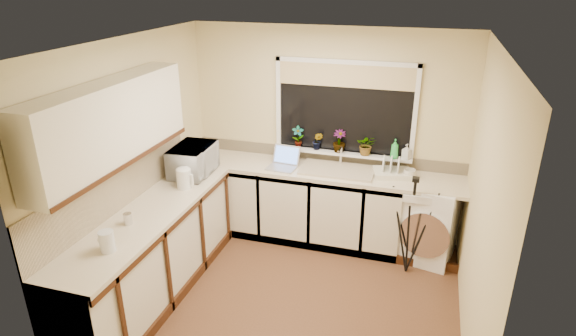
{
  "coord_description": "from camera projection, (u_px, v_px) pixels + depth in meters",
  "views": [
    {
      "loc": [
        1.09,
        -3.7,
        2.99
      ],
      "look_at": [
        -0.18,
        0.55,
        1.15
      ],
      "focal_mm": 29.79,
      "sensor_mm": 36.0,
      "label": 1
    }
  ],
  "objects": [
    {
      "name": "soap_bottle_green",
      "position": [
        395.0,
        149.0,
        5.28
      ],
      "size": [
        0.1,
        0.1,
        0.22
      ],
      "primitive_type": "imported",
      "rotation": [
        0.0,
        0.0,
        0.16
      ],
      "color": "green",
      "rests_on": "windowsill"
    },
    {
      "name": "cup_left",
      "position": [
        105.0,
        243.0,
        3.86
      ],
      "size": [
        0.14,
        0.14,
        0.1
      ],
      "primitive_type": "imported",
      "rotation": [
        0.0,
        0.0,
        0.35
      ],
      "color": "beige",
      "rests_on": "worktop_left"
    },
    {
      "name": "microwave",
      "position": [
        193.0,
        160.0,
        5.25
      ],
      "size": [
        0.42,
        0.6,
        0.32
      ],
      "primitive_type": "imported",
      "rotation": [
        0.0,
        0.0,
        1.63
      ],
      "color": "white",
      "rests_on": "worktop_left"
    },
    {
      "name": "plant_d",
      "position": [
        366.0,
        145.0,
        5.38
      ],
      "size": [
        0.22,
        0.2,
        0.24
      ],
      "primitive_type": "imported",
      "rotation": [
        0.0,
        0.0,
        0.06
      ],
      "color": "#999999",
      "rests_on": "windowsill"
    },
    {
      "name": "wall_left",
      "position": [
        133.0,
        166.0,
        4.67
      ],
      "size": [
        0.0,
        3.0,
        3.0
      ],
      "primitive_type": "plane",
      "rotation": [
        1.57,
        0.0,
        1.57
      ],
      "color": "beige",
      "rests_on": "ground"
    },
    {
      "name": "plant_c",
      "position": [
        339.0,
        141.0,
        5.47
      ],
      "size": [
        0.17,
        0.17,
        0.26
      ],
      "primitive_type": "imported",
      "rotation": [
        0.0,
        0.0,
        0.22
      ],
      "color": "#999999",
      "rests_on": "windowsill"
    },
    {
      "name": "dish_rack",
      "position": [
        392.0,
        173.0,
        5.24
      ],
      "size": [
        0.46,
        0.39,
        0.06
      ],
      "primitive_type": "cube",
      "rotation": [
        0.0,
        0.0,
        0.24
      ],
      "color": "beige",
      "rests_on": "worktop_back"
    },
    {
      "name": "tripod",
      "position": [
        411.0,
        226.0,
        4.92
      ],
      "size": [
        0.71,
        0.71,
        1.1
      ],
      "primitive_type": null,
      "rotation": [
        0.0,
        0.0,
        0.43
      ],
      "color": "black",
      "rests_on": "floor"
    },
    {
      "name": "plant_b",
      "position": [
        318.0,
        141.0,
        5.55
      ],
      "size": [
        0.12,
        0.1,
        0.21
      ],
      "primitive_type": "imported",
      "rotation": [
        0.0,
        0.0,
        -0.08
      ],
      "color": "#999999",
      "rests_on": "windowsill"
    },
    {
      "name": "faucet",
      "position": [
        341.0,
        156.0,
        5.49
      ],
      "size": [
        0.03,
        0.03,
        0.24
      ],
      "primitive_type": "cylinder",
      "color": "silver",
      "rests_on": "worktop_back"
    },
    {
      "name": "splashback_left",
      "position": [
        117.0,
        187.0,
        4.44
      ],
      "size": [
        0.02,
        2.4,
        0.45
      ],
      "primitive_type": "cube",
      "color": "beige",
      "rests_on": "wall_left"
    },
    {
      "name": "kettle",
      "position": [
        184.0,
        179.0,
        4.93
      ],
      "size": [
        0.15,
        0.15,
        0.2
      ],
      "primitive_type": "cylinder",
      "color": "white",
      "rests_on": "worktop_left"
    },
    {
      "name": "wall_front",
      "position": [
        220.0,
        283.0,
        2.91
      ],
      "size": [
        3.2,
        0.0,
        3.2
      ],
      "primitive_type": "plane",
      "rotation": [
        -1.57,
        0.0,
        0.0
      ],
      "color": "beige",
      "rests_on": "ground"
    },
    {
      "name": "plant_a",
      "position": [
        298.0,
        137.0,
        5.6
      ],
      "size": [
        0.16,
        0.14,
        0.26
      ],
      "primitive_type": "imported",
      "rotation": [
        0.0,
        0.0,
        0.35
      ],
      "color": "#999999",
      "rests_on": "windowsill"
    },
    {
      "name": "base_cabinet_back",
      "position": [
        292.0,
        202.0,
        5.69
      ],
      "size": [
        2.55,
        0.6,
        0.86
      ],
      "primitive_type": "cube",
      "color": "silver",
      "rests_on": "floor"
    },
    {
      "name": "glass_jug",
      "position": [
        107.0,
        241.0,
        3.81
      ],
      "size": [
        0.12,
        0.12,
        0.18
      ],
      "primitive_type": "cylinder",
      "color": "silver",
      "rests_on": "worktop_left"
    },
    {
      "name": "ceiling",
      "position": [
        290.0,
        44.0,
        3.77
      ],
      "size": [
        3.2,
        3.2,
        0.0
      ],
      "primitive_type": "plane",
      "rotation": [
        3.14,
        0.0,
        0.0
      ],
      "color": "white",
      "rests_on": "ground"
    },
    {
      "name": "worktop_back",
      "position": [
        320.0,
        171.0,
        5.43
      ],
      "size": [
        3.2,
        0.6,
        0.04
      ],
      "primitive_type": "cube",
      "color": "beige",
      "rests_on": "base_cabinet_back"
    },
    {
      "name": "base_cabinet_left",
      "position": [
        153.0,
        256.0,
        4.63
      ],
      "size": [
        0.54,
        2.4,
        0.86
      ],
      "primitive_type": "cube",
      "color": "silver",
      "rests_on": "floor"
    },
    {
      "name": "soap_bottle_clear",
      "position": [
        407.0,
        152.0,
        5.28
      ],
      "size": [
        0.1,
        0.1,
        0.17
      ],
      "primitive_type": "imported",
      "rotation": [
        0.0,
        0.0,
        -0.41
      ],
      "color": "#999999",
      "rests_on": "windowsill"
    },
    {
      "name": "windowsill",
      "position": [
        342.0,
        153.0,
        5.53
      ],
      "size": [
        1.6,
        0.14,
        0.03
      ],
      "primitive_type": "cube",
      "color": "white",
      "rests_on": "wall_back"
    },
    {
      "name": "floor",
      "position": [
        290.0,
        298.0,
        4.71
      ],
      "size": [
        3.2,
        3.2,
        0.0
      ],
      "primitive_type": "plane",
      "color": "brown",
      "rests_on": "ground"
    },
    {
      "name": "washing_machine",
      "position": [
        426.0,
        220.0,
        5.27
      ],
      "size": [
        0.74,
        0.72,
        0.89
      ],
      "primitive_type": "cube",
      "rotation": [
        0.0,
        0.0,
        -0.21
      ],
      "color": "white",
      "rests_on": "floor"
    },
    {
      "name": "splashback_back",
      "position": [
        326.0,
        155.0,
        5.65
      ],
      "size": [
        3.2,
        0.02,
        0.14
      ],
      "primitive_type": "cube",
      "color": "beige",
      "rests_on": "wall_back"
    },
    {
      "name": "sink",
      "position": [
        337.0,
        170.0,
        5.37
      ],
      "size": [
        0.82,
        0.46,
        0.03
      ],
      "primitive_type": "cube",
      "color": "tan",
      "rests_on": "worktop_back"
    },
    {
      "name": "worktop_left",
      "position": [
        147.0,
        215.0,
        4.45
      ],
      "size": [
        0.6,
        2.4,
        0.04
      ],
      "primitive_type": "cube",
      "color": "beige",
      "rests_on": "base_cabinet_left"
    },
    {
      "name": "wall_right",
      "position": [
        482.0,
        209.0,
        3.82
      ],
      "size": [
        0.0,
        3.0,
        3.0
      ],
      "primitive_type": "plane",
      "rotation": [
        1.57,
        0.0,
        -1.57
      ],
      "color": "beige",
      "rests_on": "ground"
    },
    {
      "name": "steel_jar",
      "position": [
        128.0,
        219.0,
        4.23
      ],
      "size": [
        0.08,
        0.08,
        0.1
      ],
      "primitive_type": "cylinder",
      "color": "silver",
      "rests_on": "worktop_left"
    },
    {
      "name": "window_blind",
      "position": [
        346.0,
        76.0,
        5.21
      ],
      "size": [
        1.5,
        0.02,
        0.25
      ],
      "primitive_type": "cube",
      "color": "tan",
      "rests_on": "wall_back"
    },
    {
      "name": "window_glass",
      "position": [
        345.0,
        109.0,
        5.38
      ],
      "size": [
        1.5,
        0.02,
        1.0
      ],
      "primitive_type": "cube",
      "color": "black",
      "rests_on": "wall_back"
    },
    {
      "name": "upper_cabinet",
      "position": [
        111.0,
        124.0,
        4.01
      ],
      "size": [
        0.28,
        1.9,
        0.7
      ],
      "primitive_type": "cube",
      "color": "silver",
      "rests_on": "wall_left"
    },
    {
      "name": "cup_back",
      "position": [
        410.0,
        174.0,
        5.16
      ],
      "size": [
        0.18,
        0.18,
        0.11
      ],
      "primitive_type": "imported",
      "rotation": [
        0.0,
        0.0,
        -0.39
      ],
      "color": "beige",
      "rests_on": "worktop_back"
    },
    {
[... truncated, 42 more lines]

